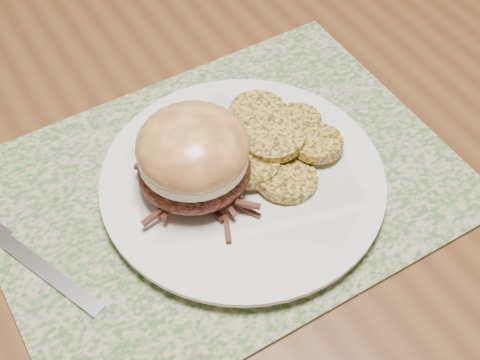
% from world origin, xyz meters
% --- Properties ---
extents(placemat, '(0.45, 0.33, 0.00)m').
position_xyz_m(placemat, '(0.25, -0.14, 0.75)').
color(placemat, '#3F5F31').
rests_on(placemat, dining_table).
extents(dinner_plate, '(0.26, 0.26, 0.02)m').
position_xyz_m(dinner_plate, '(0.27, -0.16, 0.76)').
color(dinner_plate, silver).
rests_on(dinner_plate, placemat).
extents(pork_sandwich, '(0.12, 0.11, 0.08)m').
position_xyz_m(pork_sandwich, '(0.23, -0.14, 0.81)').
color(pork_sandwich, black).
rests_on(pork_sandwich, dinner_plate).
extents(roasted_potatoes, '(0.15, 0.15, 0.03)m').
position_xyz_m(roasted_potatoes, '(0.31, -0.14, 0.78)').
color(roasted_potatoes, gold).
rests_on(roasted_potatoes, dinner_plate).
extents(fork, '(0.08, 0.17, 0.00)m').
position_xyz_m(fork, '(0.06, -0.13, 0.76)').
color(fork, '#BBBAC2').
rests_on(fork, placemat).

